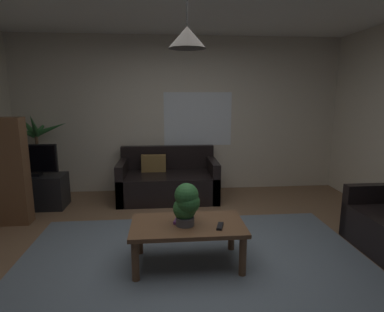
% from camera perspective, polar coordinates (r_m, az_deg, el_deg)
% --- Properties ---
extents(floor, '(5.56, 5.13, 0.02)m').
position_cam_1_polar(floor, '(3.36, 0.48, -19.05)').
color(floor, brown).
rests_on(floor, ground).
extents(rug, '(3.61, 2.82, 0.01)m').
position_cam_1_polar(rug, '(3.19, 0.86, -20.63)').
color(rug, slate).
rests_on(rug, ground).
extents(wall_back, '(5.68, 0.06, 2.64)m').
position_cam_1_polar(wall_back, '(5.51, -2.14, 7.38)').
color(wall_back, beige).
rests_on(wall_back, ground).
extents(window_pane, '(1.18, 0.01, 0.92)m').
position_cam_1_polar(window_pane, '(5.50, 1.06, 6.70)').
color(window_pane, white).
extents(couch_under_window, '(1.57, 0.86, 0.82)m').
position_cam_1_polar(couch_under_window, '(5.16, -4.37, -4.73)').
color(couch_under_window, black).
rests_on(couch_under_window, ground).
extents(coffee_table, '(1.11, 0.63, 0.43)m').
position_cam_1_polar(coffee_table, '(3.20, -0.78, -13.21)').
color(coffee_table, brown).
rests_on(coffee_table, ground).
extents(book_on_table_0, '(0.16, 0.14, 0.03)m').
position_cam_1_polar(book_on_table_0, '(3.18, -2.01, -11.77)').
color(book_on_table_0, '#72387F').
rests_on(book_on_table_0, coffee_table).
extents(remote_on_table_0, '(0.09, 0.17, 0.02)m').
position_cam_1_polar(remote_on_table_0, '(3.09, 5.09, -12.54)').
color(remote_on_table_0, black).
rests_on(remote_on_table_0, coffee_table).
extents(potted_plant_on_table, '(0.26, 0.25, 0.42)m').
position_cam_1_polar(potted_plant_on_table, '(3.06, -1.03, -8.55)').
color(potted_plant_on_table, '#4C4C51').
rests_on(potted_plant_on_table, coffee_table).
extents(tv_stand, '(0.90, 0.44, 0.50)m').
position_cam_1_polar(tv_stand, '(5.29, -26.58, -5.78)').
color(tv_stand, black).
rests_on(tv_stand, ground).
extents(tv, '(0.74, 0.16, 0.47)m').
position_cam_1_polar(tv, '(5.16, -27.13, -0.64)').
color(tv, black).
rests_on(tv, tv_stand).
extents(potted_palm_corner, '(0.90, 0.91, 1.43)m').
position_cam_1_polar(potted_palm_corner, '(5.69, -25.98, -0.95)').
color(potted_palm_corner, beige).
rests_on(potted_palm_corner, ground).
extents(pendant_lamp, '(0.34, 0.34, 0.57)m').
position_cam_1_polar(pendant_lamp, '(2.95, -0.88, 20.72)').
color(pendant_lamp, black).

